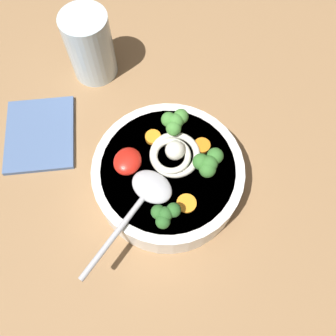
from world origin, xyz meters
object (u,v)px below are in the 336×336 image
object	(u,v)px
drinking_glass	(90,46)
folded_napkin	(41,132)
soup_bowl	(168,176)
soup_spoon	(146,195)
noodle_pile	(174,153)

from	to	relation	value
drinking_glass	folded_napkin	distance (cm)	16.68
folded_napkin	drinking_glass	bearing A→B (deg)	167.41
soup_bowl	folded_napkin	world-z (taller)	soup_bowl
soup_spoon	noodle_pile	bearing A→B (deg)	-177.39
soup_bowl	soup_spoon	bearing A→B (deg)	-16.07
folded_napkin	soup_bowl	bearing A→B (deg)	85.47
folded_napkin	noodle_pile	bearing A→B (deg)	90.42
soup_bowl	drinking_glass	world-z (taller)	drinking_glass
soup_bowl	noodle_pile	world-z (taller)	noodle_pile
soup_spoon	drinking_glass	bearing A→B (deg)	-124.32
soup_spoon	soup_bowl	bearing A→B (deg)	180.00
drinking_glass	soup_bowl	bearing A→B (deg)	49.14
soup_spoon	drinking_glass	size ratio (longest dim) A/B	1.43
soup_spoon	drinking_glass	distance (cm)	28.80
noodle_pile	drinking_glass	distance (cm)	25.13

